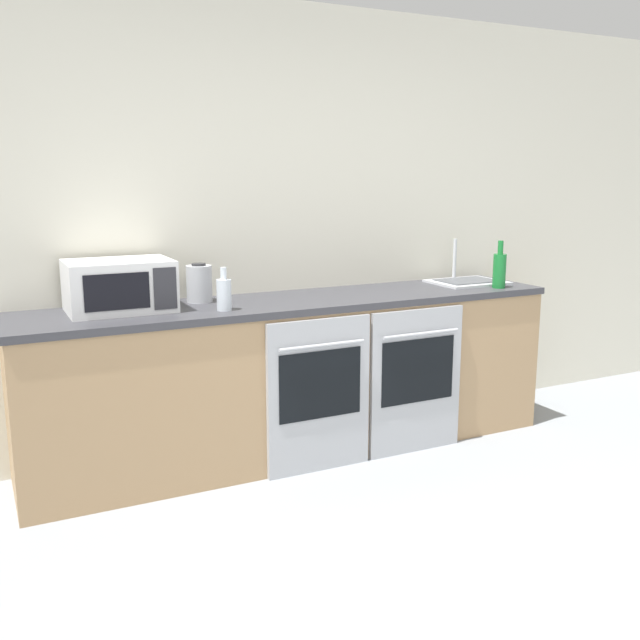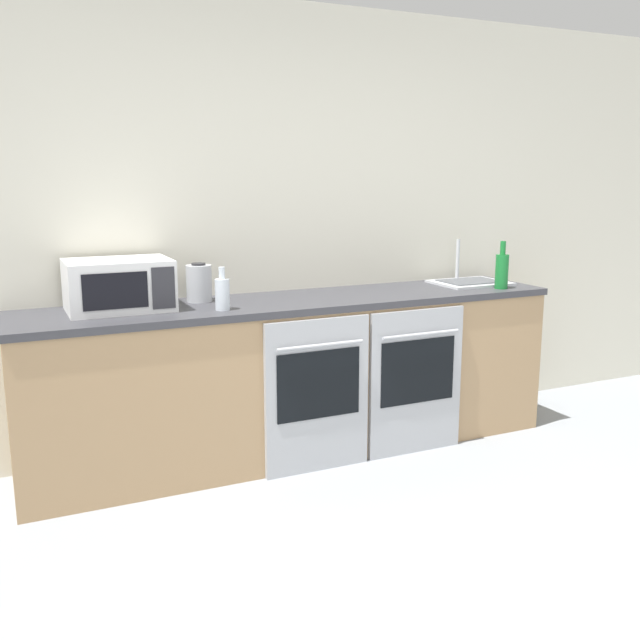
{
  "view_description": "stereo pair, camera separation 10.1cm",
  "coord_description": "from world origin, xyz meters",
  "px_view_note": "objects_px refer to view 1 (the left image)",
  "views": [
    {
      "loc": [
        -1.66,
        -1.58,
        1.62
      ],
      "look_at": [
        0.15,
        2.08,
        0.78
      ],
      "focal_mm": 40.0,
      "sensor_mm": 36.0,
      "label": 1
    },
    {
      "loc": [
        -1.57,
        -1.63,
        1.62
      ],
      "look_at": [
        0.15,
        2.08,
        0.78
      ],
      "focal_mm": 40.0,
      "sensor_mm": 36.0,
      "label": 2
    }
  ],
  "objects_px": {
    "oven_right": "(416,380)",
    "microwave": "(119,286)",
    "oven_left": "(319,395)",
    "bottle_clear": "(224,294)",
    "bottle_green": "(499,269)",
    "kettle": "(199,283)",
    "sink": "(467,281)"
  },
  "relations": [
    {
      "from": "bottle_clear",
      "to": "kettle",
      "type": "height_order",
      "value": "bottle_clear"
    },
    {
      "from": "bottle_clear",
      "to": "sink",
      "type": "bearing_deg",
      "value": 6.75
    },
    {
      "from": "microwave",
      "to": "kettle",
      "type": "relative_size",
      "value": 2.45
    },
    {
      "from": "oven_left",
      "to": "microwave",
      "type": "height_order",
      "value": "microwave"
    },
    {
      "from": "sink",
      "to": "oven_left",
      "type": "bearing_deg",
      "value": -163.47
    },
    {
      "from": "microwave",
      "to": "bottle_clear",
      "type": "bearing_deg",
      "value": -24.51
    },
    {
      "from": "oven_right",
      "to": "kettle",
      "type": "distance_m",
      "value": 1.37
    },
    {
      "from": "oven_right",
      "to": "microwave",
      "type": "distance_m",
      "value": 1.75
    },
    {
      "from": "oven_left",
      "to": "oven_right",
      "type": "xyz_separation_m",
      "value": [
        0.63,
        0.0,
        0.0
      ]
    },
    {
      "from": "oven_left",
      "to": "sink",
      "type": "relative_size",
      "value": 1.88
    },
    {
      "from": "bottle_clear",
      "to": "kettle",
      "type": "bearing_deg",
      "value": 97.72
    },
    {
      "from": "oven_left",
      "to": "bottle_clear",
      "type": "distance_m",
      "value": 0.76
    },
    {
      "from": "bottle_green",
      "to": "bottle_clear",
      "type": "distance_m",
      "value": 1.79
    },
    {
      "from": "oven_right",
      "to": "microwave",
      "type": "bearing_deg",
      "value": 166.14
    },
    {
      "from": "microwave",
      "to": "bottle_green",
      "type": "distance_m",
      "value": 2.3
    },
    {
      "from": "oven_right",
      "to": "sink",
      "type": "xyz_separation_m",
      "value": [
        0.63,
        0.38,
        0.5
      ]
    },
    {
      "from": "kettle",
      "to": "sink",
      "type": "bearing_deg",
      "value": -3.1
    },
    {
      "from": "bottle_clear",
      "to": "sink",
      "type": "distance_m",
      "value": 1.75
    },
    {
      "from": "oven_left",
      "to": "bottle_green",
      "type": "relative_size",
      "value": 2.9
    },
    {
      "from": "oven_left",
      "to": "oven_right",
      "type": "height_order",
      "value": "same"
    },
    {
      "from": "microwave",
      "to": "sink",
      "type": "relative_size",
      "value": 1.16
    },
    {
      "from": "bottle_clear",
      "to": "kettle",
      "type": "relative_size",
      "value": 1.05
    },
    {
      "from": "bottle_green",
      "to": "oven_left",
      "type": "bearing_deg",
      "value": -174.55
    },
    {
      "from": "bottle_clear",
      "to": "bottle_green",
      "type": "bearing_deg",
      "value": -1.4
    },
    {
      "from": "bottle_green",
      "to": "kettle",
      "type": "bearing_deg",
      "value": 169.32
    },
    {
      "from": "kettle",
      "to": "sink",
      "type": "distance_m",
      "value": 1.78
    },
    {
      "from": "oven_left",
      "to": "bottle_green",
      "type": "height_order",
      "value": "bottle_green"
    },
    {
      "from": "bottle_green",
      "to": "sink",
      "type": "distance_m",
      "value": 0.27
    },
    {
      "from": "oven_left",
      "to": "bottle_clear",
      "type": "relative_size",
      "value": 3.78
    },
    {
      "from": "oven_right",
      "to": "bottle_green",
      "type": "relative_size",
      "value": 2.9
    },
    {
      "from": "microwave",
      "to": "bottle_clear",
      "type": "relative_size",
      "value": 2.33
    },
    {
      "from": "oven_right",
      "to": "bottle_green",
      "type": "distance_m",
      "value": 0.92
    }
  ]
}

